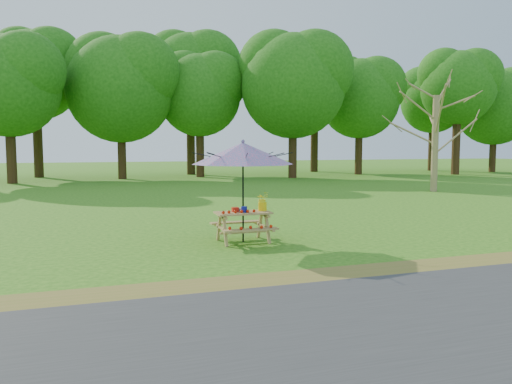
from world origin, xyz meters
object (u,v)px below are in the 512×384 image
object	(u,v)px
bare_tree	(438,55)
flower_bucket	(262,201)
picnic_table	(243,227)
patio_umbrella	(243,154)

from	to	relation	value
bare_tree	flower_bucket	distance (m)	15.63
bare_tree	picnic_table	size ratio (longest dim) A/B	7.82
picnic_table	patio_umbrella	bearing A→B (deg)	84.81
picnic_table	flower_bucket	size ratio (longest dim) A/B	3.14
bare_tree	flower_bucket	size ratio (longest dim) A/B	24.51
patio_umbrella	flower_bucket	bearing A→B (deg)	6.87
picnic_table	flower_bucket	bearing A→B (deg)	7.20
picnic_table	flower_bucket	distance (m)	0.74
picnic_table	flower_bucket	world-z (taller)	flower_bucket
patio_umbrella	bare_tree	bearing A→B (deg)	36.55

